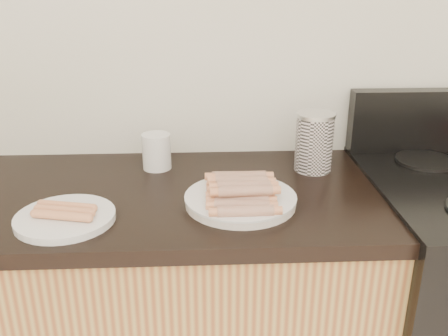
{
  "coord_description": "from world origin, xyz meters",
  "views": [
    {
      "loc": [
        -0.08,
        0.45,
        1.46
      ],
      "look_at": [
        -0.02,
        1.62,
        0.99
      ],
      "focal_mm": 40.0,
      "sensor_mm": 36.0,
      "label": 1
    }
  ],
  "objects_px": {
    "main_plate": "(240,201)",
    "mug": "(157,151)",
    "canister": "(314,142)",
    "side_plate": "(65,218)"
  },
  "relations": [
    {
      "from": "main_plate",
      "to": "mug",
      "type": "bearing_deg",
      "value": 131.34
    },
    {
      "from": "canister",
      "to": "side_plate",
      "type": "bearing_deg",
      "value": -155.58
    },
    {
      "from": "main_plate",
      "to": "side_plate",
      "type": "relative_size",
      "value": 1.19
    },
    {
      "from": "side_plate",
      "to": "canister",
      "type": "xyz_separation_m",
      "value": [
        0.66,
        0.3,
        0.08
      ]
    },
    {
      "from": "canister",
      "to": "mug",
      "type": "distance_m",
      "value": 0.47
    },
    {
      "from": "main_plate",
      "to": "mug",
      "type": "xyz_separation_m",
      "value": [
        -0.23,
        0.26,
        0.04
      ]
    },
    {
      "from": "main_plate",
      "to": "canister",
      "type": "relative_size",
      "value": 1.61
    },
    {
      "from": "canister",
      "to": "mug",
      "type": "height_order",
      "value": "canister"
    },
    {
      "from": "side_plate",
      "to": "mug",
      "type": "distance_m",
      "value": 0.39
    },
    {
      "from": "canister",
      "to": "main_plate",
      "type": "bearing_deg",
      "value": -135.86
    }
  ]
}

